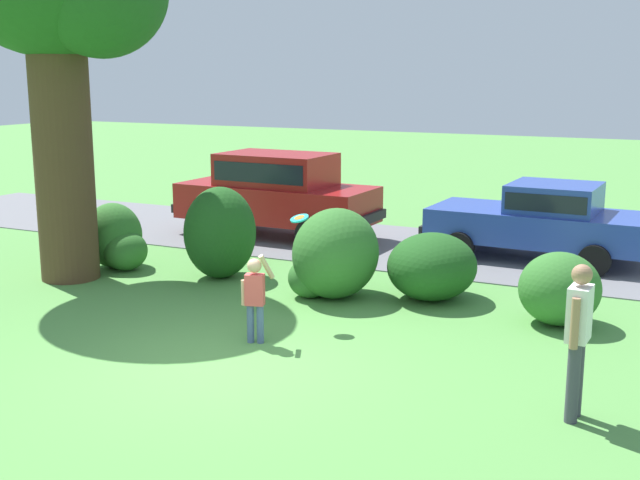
# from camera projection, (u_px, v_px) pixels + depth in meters

# --- Properties ---
(ground_plane) EXTENTS (80.00, 80.00, 0.00)m
(ground_plane) POSITION_uv_depth(u_px,v_px,m) (220.00, 365.00, 10.47)
(ground_plane) COLOR #518E42
(driveway_strip) EXTENTS (28.00, 4.40, 0.02)m
(driveway_strip) POSITION_uv_depth(u_px,v_px,m) (420.00, 249.00, 17.30)
(driveway_strip) COLOR slate
(driveway_strip) RESTS_ON ground
(shrub_near_tree) EXTENTS (1.36, 1.11, 1.26)m
(shrub_near_tree) POSITION_uv_depth(u_px,v_px,m) (116.00, 239.00, 15.58)
(shrub_near_tree) COLOR #33702B
(shrub_near_tree) RESTS_ON ground
(shrub_centre_left) EXTENTS (1.28, 1.41, 1.69)m
(shrub_centre_left) POSITION_uv_depth(u_px,v_px,m) (220.00, 233.00, 14.78)
(shrub_centre_left) COLOR #1E511C
(shrub_centre_left) RESTS_ON ground
(shrub_centre) EXTENTS (1.45, 1.67, 1.51)m
(shrub_centre) POSITION_uv_depth(u_px,v_px,m) (333.00, 256.00, 13.50)
(shrub_centre) COLOR #33702B
(shrub_centre) RESTS_ON ground
(shrub_centre_right) EXTENTS (1.47, 1.65, 1.12)m
(shrub_centre_right) POSITION_uv_depth(u_px,v_px,m) (432.00, 266.00, 13.43)
(shrub_centre_right) COLOR #1E511C
(shrub_centre_right) RESTS_ON ground
(shrub_far_end) EXTENTS (1.21, 1.26, 1.10)m
(shrub_far_end) POSITION_uv_depth(u_px,v_px,m) (560.00, 289.00, 12.07)
(shrub_far_end) COLOR #33702B
(shrub_far_end) RESTS_ON ground
(parked_sedan) EXTENTS (4.45, 2.19, 1.56)m
(parked_sedan) POSITION_uv_depth(u_px,v_px,m) (542.00, 218.00, 16.21)
(parked_sedan) COLOR #28429E
(parked_sedan) RESTS_ON ground
(parked_suv) EXTENTS (4.74, 2.19, 1.92)m
(parked_suv) POSITION_uv_depth(u_px,v_px,m) (277.00, 190.00, 18.44)
(parked_suv) COLOR maroon
(parked_suv) RESTS_ON ground
(child_thrower) EXTENTS (0.40, 0.35, 1.29)m
(child_thrower) POSITION_uv_depth(u_px,v_px,m) (255.00, 293.00, 11.21)
(child_thrower) COLOR #4C608C
(child_thrower) RESTS_ON ground
(frisbee) EXTENTS (0.29, 0.28, 0.14)m
(frisbee) POSITION_uv_depth(u_px,v_px,m) (300.00, 218.00, 11.96)
(frisbee) COLOR #1EB7B2
(adult_onlooker) EXTENTS (0.23, 0.53, 1.74)m
(adult_onlooker) POSITION_uv_depth(u_px,v_px,m) (578.00, 333.00, 8.67)
(adult_onlooker) COLOR #3F3F4C
(adult_onlooker) RESTS_ON ground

